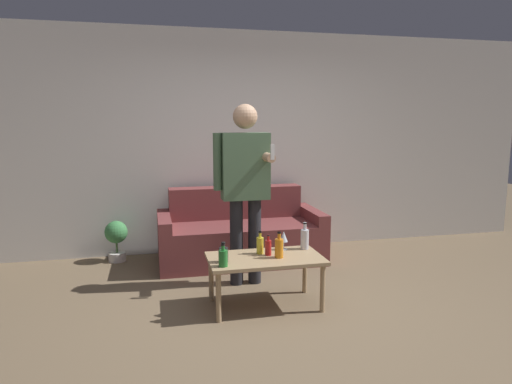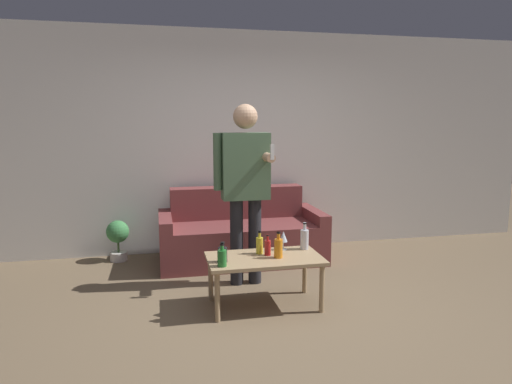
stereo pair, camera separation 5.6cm
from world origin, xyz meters
TOP-DOWN VIEW (x-y plane):
  - ground_plane at (0.00, 0.00)m, footprint 16.00×16.00m
  - wall_back at (0.00, 2.31)m, footprint 8.00×0.06m
  - couch at (-0.07, 1.81)m, footprint 1.87×0.88m
  - coffee_table at (-0.12, 0.42)m, footprint 0.99×0.56m
  - bottle_orange at (-0.51, 0.24)m, footprint 0.07×0.07m
  - bottle_green at (-0.14, 0.52)m, footprint 0.06×0.06m
  - bottle_dark at (-0.49, 0.35)m, footprint 0.08×0.08m
  - bottle_yellow at (0.30, 0.58)m, footprint 0.08×0.08m
  - bottle_red at (-0.01, 0.37)m, footprint 0.07×0.07m
  - bottle_clear at (-0.08, 0.46)m, footprint 0.06×0.06m
  - wine_glass_near at (0.10, 0.60)m, footprint 0.08×0.08m
  - person_standing_front at (-0.17, 1.02)m, footprint 0.54×0.46m
  - potted_plant at (-1.48, 2.07)m, footprint 0.26×0.26m

SIDE VIEW (x-z plane):
  - ground_plane at x=0.00m, z-range 0.00..0.00m
  - potted_plant at x=-1.48m, z-range 0.05..0.53m
  - couch at x=-0.07m, z-range -0.11..0.72m
  - coffee_table at x=-0.12m, z-range 0.17..0.62m
  - bottle_dark at x=-0.49m, z-range 0.43..0.60m
  - bottle_clear at x=-0.08m, z-range 0.43..0.61m
  - bottle_orange at x=-0.51m, z-range 0.43..0.62m
  - bottle_green at x=-0.14m, z-range 0.43..0.63m
  - bottle_red at x=-0.01m, z-range 0.42..0.65m
  - bottle_yellow at x=0.30m, z-range 0.42..0.67m
  - wine_glass_near at x=0.10m, z-range 0.48..0.65m
  - person_standing_front at x=-0.17m, z-range 0.16..1.93m
  - wall_back at x=0.00m, z-range 0.00..2.70m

